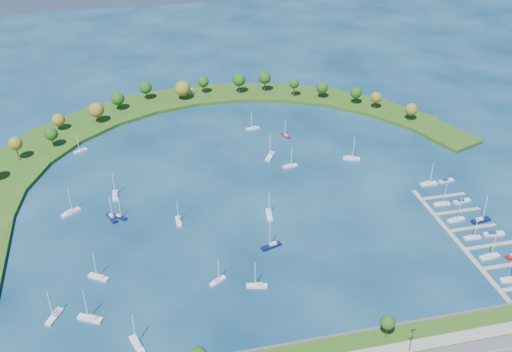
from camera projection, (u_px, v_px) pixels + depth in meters
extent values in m
plane|color=#072642|center=(248.00, 189.00, 291.06)|extent=(700.00, 700.00, 0.00)
cube|color=#474442|center=(313.00, 341.00, 204.97)|extent=(420.00, 1.20, 1.80)
cylinder|color=#382314|center=(386.00, 331.00, 204.28)|extent=(0.56, 0.56, 5.60)
sphere|color=#194D13|center=(388.00, 323.00, 202.31)|extent=(5.20, 5.20, 5.20)
cylinder|color=black|center=(411.00, 341.00, 197.44)|extent=(0.24, 0.24, 10.00)
cube|color=#275115|center=(2.00, 177.00, 298.77)|extent=(50.23, 54.30, 2.00)
cube|color=#275115|center=(37.00, 149.00, 324.22)|extent=(54.07, 56.09, 2.00)
cube|color=#275115|center=(77.00, 128.00, 347.23)|extent=(55.20, 54.07, 2.00)
cube|color=#275115|center=(121.00, 112.00, 366.48)|extent=(53.65, 48.47, 2.00)
cube|color=#275115|center=(166.00, 101.00, 380.85)|extent=(49.62, 39.75, 2.00)
cube|color=#275115|center=(212.00, 94.00, 389.51)|extent=(44.32, 29.96, 2.00)
cube|color=#275115|center=(259.00, 93.00, 391.95)|extent=(49.49, 38.05, 2.00)
cube|color=#275115|center=(306.00, 95.00, 388.05)|extent=(51.13, 44.12, 2.00)
cube|color=#275115|center=(352.00, 103.00, 378.01)|extent=(49.19, 47.96, 2.00)
cube|color=#275115|center=(397.00, 115.00, 362.43)|extent=(43.90, 49.49, 2.00)
cube|color=#275115|center=(439.00, 132.00, 342.21)|extent=(35.67, 48.74, 2.00)
cylinder|color=#382314|center=(18.00, 153.00, 309.87)|extent=(0.56, 0.56, 8.39)
sphere|color=brown|center=(15.00, 144.00, 306.99)|extent=(7.10, 7.10, 7.10)
cylinder|color=#382314|center=(53.00, 142.00, 322.84)|extent=(0.56, 0.56, 6.54)
sphere|color=#194D13|center=(51.00, 134.00, 320.42)|extent=(7.20, 7.20, 7.20)
cylinder|color=#382314|center=(60.00, 126.00, 341.04)|extent=(0.56, 0.56, 4.96)
sphere|color=brown|center=(58.00, 120.00, 339.01)|extent=(7.40, 7.40, 7.40)
cylinder|color=#382314|center=(98.00, 118.00, 348.77)|extent=(0.56, 0.56, 6.62)
sphere|color=brown|center=(96.00, 110.00, 346.18)|extent=(8.71, 8.71, 8.71)
cylinder|color=#382314|center=(119.00, 106.00, 364.44)|extent=(0.56, 0.56, 5.93)
sphere|color=#194D13|center=(118.00, 99.00, 362.08)|extent=(8.09, 8.09, 8.09)
cylinder|color=#382314|center=(146.00, 95.00, 377.81)|extent=(0.56, 0.56, 6.67)
sphere|color=#194D13|center=(146.00, 88.00, 375.30)|extent=(7.79, 7.79, 7.79)
cylinder|color=#382314|center=(183.00, 95.00, 378.41)|extent=(0.56, 0.56, 5.62)
sphere|color=brown|center=(183.00, 88.00, 375.97)|extent=(9.68, 9.68, 9.68)
cylinder|color=#382314|center=(204.00, 89.00, 386.66)|extent=(0.56, 0.56, 6.61)
sphere|color=#194D13|center=(203.00, 82.00, 384.24)|extent=(7.04, 7.04, 7.04)
cylinder|color=#382314|center=(239.00, 88.00, 386.31)|extent=(0.56, 0.56, 7.75)
sphere|color=#194D13|center=(239.00, 80.00, 383.47)|extent=(8.26, 8.26, 8.26)
cylinder|color=#382314|center=(265.00, 86.00, 388.77)|extent=(0.56, 0.56, 8.07)
sphere|color=#194D13|center=(265.00, 78.00, 385.88)|extent=(7.88, 7.88, 7.88)
cylinder|color=#382314|center=(294.00, 91.00, 381.36)|extent=(0.56, 0.56, 8.00)
sphere|color=#194D13|center=(294.00, 83.00, 378.65)|extent=(6.38, 6.38, 6.38)
cylinder|color=#382314|center=(322.00, 94.00, 380.57)|extent=(0.56, 0.56, 5.47)
sphere|color=#194D13|center=(322.00, 88.00, 378.41)|extent=(7.31, 7.31, 7.31)
cylinder|color=#382314|center=(355.00, 100.00, 371.87)|extent=(0.56, 0.56, 6.37)
sphere|color=#194D13|center=(356.00, 93.00, 369.50)|extent=(7.18, 7.18, 7.18)
cylinder|color=#382314|center=(375.00, 104.00, 366.15)|extent=(0.56, 0.56, 6.19)
sphere|color=brown|center=(376.00, 97.00, 363.86)|extent=(6.79, 6.79, 6.79)
cylinder|color=#382314|center=(410.00, 116.00, 352.02)|extent=(0.56, 0.56, 5.65)
sphere|color=brown|center=(411.00, 109.00, 349.81)|extent=(7.31, 7.31, 7.31)
cylinder|color=gray|center=(192.00, 92.00, 385.25)|extent=(2.20, 2.20, 3.62)
cylinder|color=gray|center=(191.00, 89.00, 384.24)|extent=(2.60, 2.60, 0.30)
cube|color=gray|center=(456.00, 240.00, 255.12)|extent=(2.20, 82.00, 0.40)
cube|color=gray|center=(508.00, 265.00, 240.94)|extent=(22.00, 2.00, 0.40)
cube|color=gray|center=(490.00, 246.00, 251.97)|extent=(22.00, 2.00, 0.40)
cube|color=gray|center=(473.00, 228.00, 262.99)|extent=(22.00, 2.00, 0.40)
cylinder|color=#382314|center=(496.00, 224.00, 264.99)|extent=(0.36, 0.36, 1.60)
cube|color=gray|center=(458.00, 211.00, 274.02)|extent=(22.00, 2.00, 0.40)
cylinder|color=#382314|center=(479.00, 208.00, 276.02)|extent=(0.36, 0.36, 1.60)
cube|color=gray|center=(444.00, 196.00, 285.05)|extent=(22.00, 2.00, 0.40)
cylinder|color=#382314|center=(465.00, 193.00, 287.05)|extent=(0.36, 0.36, 1.60)
cube|color=silver|center=(218.00, 281.00, 232.37)|extent=(7.27, 5.79, 0.88)
cube|color=silver|center=(216.00, 281.00, 231.52)|extent=(2.94, 2.63, 0.62)
cylinder|color=silver|center=(218.00, 270.00, 229.96)|extent=(0.32, 0.32, 9.94)
cube|color=silver|center=(90.00, 319.00, 214.64)|extent=(9.43, 6.80, 1.12)
cube|color=silver|center=(92.00, 317.00, 213.93)|extent=(3.74, 3.18, 0.78)
cylinder|color=silver|center=(86.00, 304.00, 211.29)|extent=(0.32, 0.32, 12.59)
cube|color=silver|center=(54.00, 317.00, 215.52)|extent=(6.44, 8.97, 1.06)
cube|color=silver|center=(55.00, 313.00, 215.78)|extent=(3.02, 3.56, 0.75)
cylinder|color=silver|center=(50.00, 305.00, 211.58)|extent=(0.32, 0.32, 11.97)
cube|color=#0A1241|center=(112.00, 218.00, 269.21)|extent=(4.96, 8.79, 1.02)
cube|color=silver|center=(111.00, 215.00, 269.39)|extent=(2.52, 3.34, 0.71)
cylinder|color=silver|center=(111.00, 207.00, 265.52)|extent=(0.32, 0.32, 11.44)
cube|color=maroon|center=(285.00, 136.00, 339.66)|extent=(4.04, 6.95, 0.81)
cube|color=silver|center=(286.00, 135.00, 338.83)|extent=(2.03, 2.66, 0.56)
cylinder|color=silver|center=(285.00, 128.00, 337.51)|extent=(0.32, 0.32, 9.06)
cube|color=silver|center=(71.00, 213.00, 272.76)|extent=(9.20, 7.67, 1.13)
cube|color=silver|center=(69.00, 212.00, 271.65)|extent=(3.76, 3.43, 0.79)
cylinder|color=silver|center=(70.00, 199.00, 269.68)|extent=(0.32, 0.32, 12.74)
cube|color=silver|center=(351.00, 158.00, 316.49)|extent=(9.20, 5.42, 1.07)
cube|color=silver|center=(350.00, 157.00, 316.12)|extent=(3.52, 2.71, 0.75)
cylinder|color=silver|center=(354.00, 148.00, 313.06)|extent=(0.32, 0.32, 12.00)
cube|color=silver|center=(257.00, 286.00, 229.88)|extent=(8.47, 4.24, 0.98)
cube|color=silver|center=(259.00, 284.00, 229.44)|extent=(3.16, 2.26, 0.69)
cylinder|color=silver|center=(255.00, 274.00, 226.81)|extent=(0.32, 0.32, 11.01)
cube|color=silver|center=(80.00, 151.00, 323.86)|extent=(7.70, 5.79, 0.92)
cube|color=silver|center=(81.00, 149.00, 323.92)|extent=(3.08, 2.67, 0.65)
cylinder|color=silver|center=(78.00, 142.00, 320.59)|extent=(0.32, 0.32, 10.37)
cube|color=silver|center=(179.00, 221.00, 266.88)|extent=(2.19, 7.78, 0.93)
cube|color=silver|center=(178.00, 219.00, 267.12)|extent=(1.53, 2.73, 0.65)
cylinder|color=silver|center=(178.00, 212.00, 263.42)|extent=(0.32, 0.32, 10.50)
cube|color=silver|center=(290.00, 166.00, 309.72)|extent=(8.09, 3.67, 0.94)
cube|color=silver|center=(289.00, 165.00, 309.03)|extent=(2.98, 2.04, 0.66)
cylinder|color=silver|center=(292.00, 156.00, 306.99)|extent=(0.32, 0.32, 10.55)
cube|color=silver|center=(269.00, 215.00, 271.20)|extent=(3.74, 9.08, 1.06)
cube|color=silver|center=(269.00, 214.00, 269.98)|extent=(2.16, 3.30, 0.74)
cylinder|color=silver|center=(269.00, 202.00, 268.47)|extent=(0.32, 0.32, 11.90)
cube|color=silver|center=(137.00, 345.00, 204.05)|extent=(5.35, 9.53, 1.10)
cube|color=silver|center=(138.00, 344.00, 202.90)|extent=(2.73, 3.62, 0.77)
cylinder|color=silver|center=(134.00, 329.00, 201.12)|extent=(0.32, 0.32, 12.40)
cube|color=#0A1241|center=(271.00, 246.00, 251.30)|extent=(9.35, 5.09, 1.08)
cube|color=silver|center=(273.00, 244.00, 251.22)|extent=(3.53, 2.62, 0.76)
cylinder|color=silver|center=(270.00, 234.00, 247.59)|extent=(0.32, 0.32, 12.15)
cube|color=#0A1241|center=(120.00, 217.00, 269.78)|extent=(6.51, 6.48, 0.86)
cube|color=silver|center=(119.00, 215.00, 269.73)|extent=(2.77, 2.77, 0.60)
cylinder|color=silver|center=(120.00, 208.00, 266.81)|extent=(0.32, 0.32, 9.69)
cube|color=silver|center=(270.00, 156.00, 318.52)|extent=(7.46, 9.80, 1.18)
cube|color=silver|center=(271.00, 154.00, 318.81)|extent=(3.43, 3.93, 0.82)
cylinder|color=silver|center=(270.00, 145.00, 314.18)|extent=(0.32, 0.32, 13.24)
cube|color=silver|center=(115.00, 196.00, 285.14)|extent=(2.48, 8.80, 1.06)
cube|color=silver|center=(115.00, 195.00, 283.95)|extent=(1.73, 3.08, 0.74)
cylinder|color=silver|center=(114.00, 183.00, 282.41)|extent=(0.32, 0.32, 11.88)
cube|color=silver|center=(98.00, 278.00, 234.06)|extent=(8.45, 6.92, 1.03)
cube|color=silver|center=(100.00, 276.00, 233.33)|extent=(3.44, 3.12, 0.72)
cylinder|color=silver|center=(95.00, 265.00, 231.02)|extent=(0.32, 0.32, 11.64)
cube|color=silver|center=(253.00, 128.00, 347.45)|extent=(8.19, 3.17, 0.96)
cube|color=silver|center=(254.00, 127.00, 347.27)|extent=(2.96, 1.89, 0.67)
cylinder|color=silver|center=(252.00, 120.00, 344.25)|extent=(0.32, 0.32, 10.78)
cube|color=silver|center=(511.00, 280.00, 232.80)|extent=(8.46, 3.42, 0.99)
cube|color=silver|center=(509.00, 279.00, 232.30)|extent=(3.07, 1.99, 0.69)
cube|color=silver|center=(490.00, 257.00, 245.26)|extent=(8.79, 3.04, 1.04)
cube|color=silver|center=(488.00, 255.00, 244.58)|extent=(3.14, 1.91, 0.73)
cylinder|color=silver|center=(494.00, 244.00, 242.17)|extent=(0.32, 0.32, 11.66)
cube|color=silver|center=(472.00, 238.00, 256.49)|extent=(7.58, 2.59, 0.89)
cube|color=silver|center=(471.00, 237.00, 256.00)|extent=(2.70, 1.64, 0.63)
cylinder|color=silver|center=(476.00, 227.00, 253.76)|extent=(0.32, 0.32, 10.06)
cube|color=silver|center=(494.00, 234.00, 258.67)|extent=(9.41, 3.48, 1.10)
cube|color=navy|center=(492.00, 232.00, 258.09)|extent=(3.38, 2.11, 0.77)
cube|color=silver|center=(456.00, 220.00, 267.97)|extent=(8.38, 3.10, 0.98)
cube|color=silver|center=(455.00, 219.00, 267.31)|extent=(3.01, 1.88, 0.69)
cylinder|color=silver|center=(460.00, 208.00, 265.05)|extent=(0.32, 0.32, 11.06)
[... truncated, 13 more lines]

